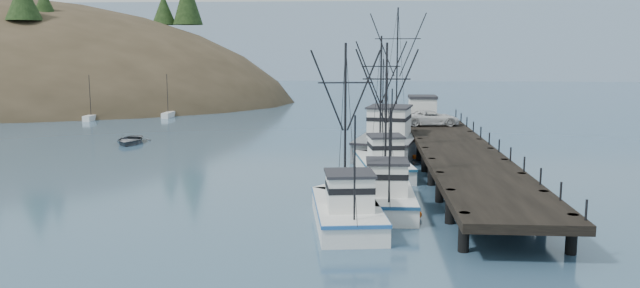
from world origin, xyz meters
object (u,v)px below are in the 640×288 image
object	(u,v)px
pier_shed	(422,108)
trawler_mid	(346,209)
pickup_truck	(432,118)
trawler_far	(382,163)
motorboat	(130,143)
pier	(458,152)
work_vessel	(393,138)
trawler_near	(385,195)

from	to	relation	value
pier_shed	trawler_mid	bearing A→B (deg)	-102.36
trawler_mid	pickup_truck	distance (m)	30.76
pickup_truck	trawler_far	bearing A→B (deg)	153.54
pier_shed	motorboat	bearing A→B (deg)	-170.54
pier	motorboat	xyz separation A→B (m)	(-32.03, 12.87, -1.69)
pier	motorboat	world-z (taller)	pier
trawler_far	pier_shed	size ratio (longest dim) A/B	3.52
work_vessel	pickup_truck	xyz separation A→B (m)	(4.14, 4.20, 1.56)
pier	work_vessel	distance (m)	11.16
motorboat	pier_shed	bearing A→B (deg)	2.98
trawler_mid	pickup_truck	bearing A→B (deg)	74.97
trawler_near	trawler_mid	xyz separation A→B (m)	(-2.36, -3.73, -0.00)
trawler_near	pickup_truck	bearing A→B (deg)	77.81
work_vessel	pier_shed	size ratio (longest dim) A/B	5.39
trawler_mid	motorboat	world-z (taller)	trawler_mid
trawler_far	pickup_truck	bearing A→B (deg)	69.92
pickup_truck	pier	bearing A→B (deg)	175.91
pier	pier_shed	bearing A→B (deg)	93.89
trawler_near	motorboat	xyz separation A→B (m)	(-25.86, 24.48, -0.82)
trawler_mid	work_vessel	bearing A→B (deg)	81.47
trawler_near	trawler_mid	size ratio (longest dim) A/B	1.00
pickup_truck	trawler_mid	bearing A→B (deg)	158.59
work_vessel	pickup_truck	size ratio (longest dim) A/B	3.03
pier_shed	trawler_far	bearing A→B (deg)	-104.53
pier	trawler_near	xyz separation A→B (m)	(-6.17, -11.61, -0.87)
work_vessel	pier_shed	world-z (taller)	work_vessel
pier	trawler_near	size ratio (longest dim) A/B	4.13
trawler_mid	trawler_near	bearing A→B (deg)	57.69
trawler_near	trawler_far	distance (m)	10.81
trawler_far	work_vessel	size ratio (longest dim) A/B	0.65
pier_shed	pickup_truck	distance (m)	3.81
pier	trawler_far	world-z (taller)	trawler_far
pier	trawler_mid	size ratio (longest dim) A/B	4.11
pier_shed	motorboat	xyz separation A→B (m)	(-30.81, -5.13, -3.42)
pier	pickup_truck	bearing A→B (deg)	92.30
work_vessel	trawler_far	bearing A→B (deg)	-97.22
pier	work_vessel	xyz separation A→B (m)	(-4.71, 10.10, -0.46)
pier	pickup_truck	xyz separation A→B (m)	(-0.57, 14.30, 1.10)
trawler_far	pickup_truck	world-z (taller)	trawler_far
trawler_near	pier_shed	bearing A→B (deg)	80.51
trawler_mid	work_vessel	xyz separation A→B (m)	(3.82, 25.44, 0.41)
pickup_truck	motorboat	distance (m)	31.61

